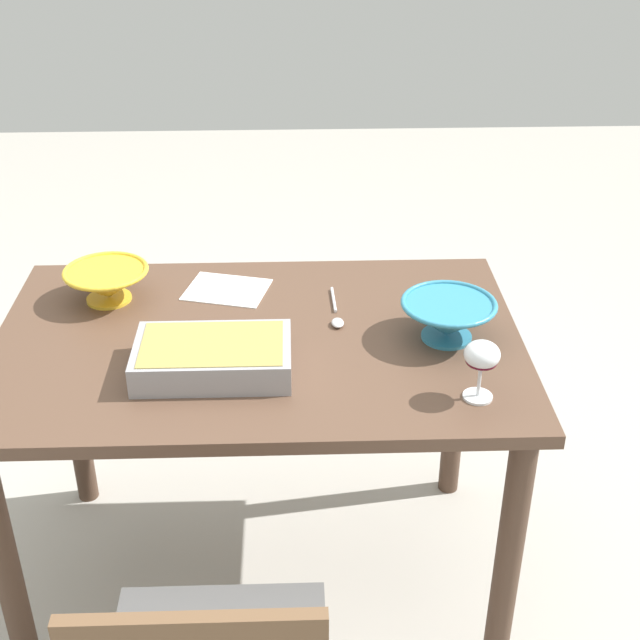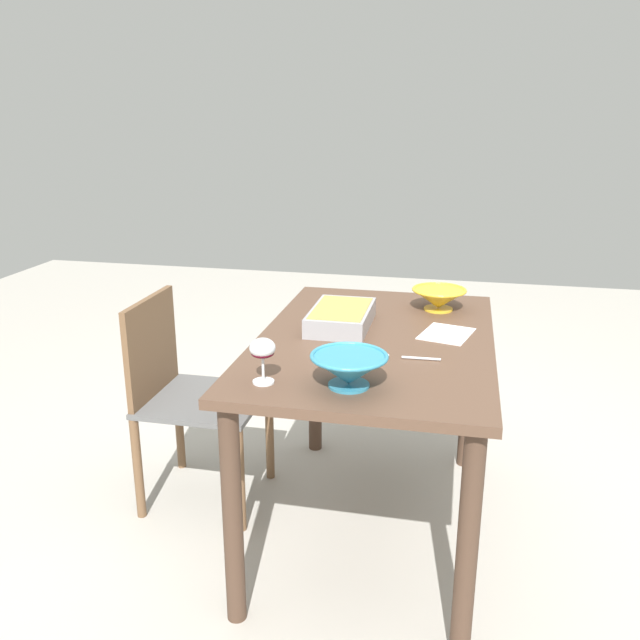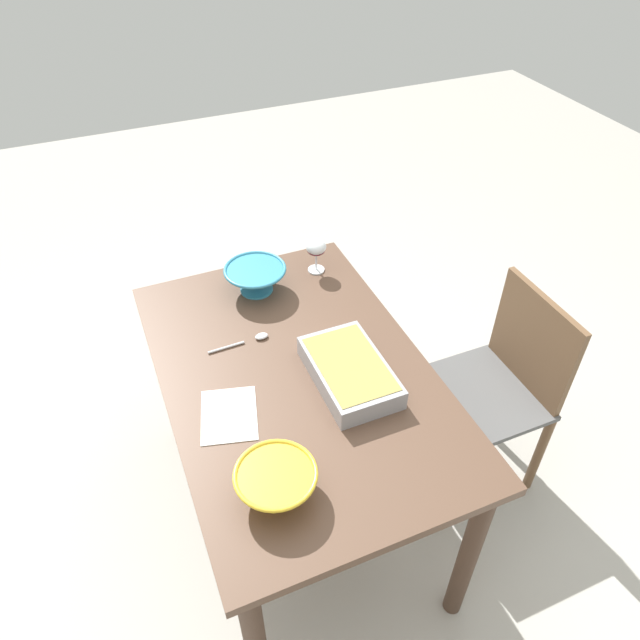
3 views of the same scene
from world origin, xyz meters
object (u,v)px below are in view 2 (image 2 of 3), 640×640
object	(u,v)px
wine_glass	(263,351)
napkin	(446,334)
casserole_dish	(341,316)
dining_table	(375,368)
small_bowl	(439,298)
mixing_bowl	(349,369)
serving_spoon	(394,356)
chair	(184,391)

from	to	relation	value
wine_glass	napkin	distance (m)	0.76
casserole_dish	dining_table	bearing A→B (deg)	-123.91
dining_table	small_bowl	size ratio (longest dim) A/B	5.83
dining_table	small_bowl	world-z (taller)	small_bowl
mixing_bowl	napkin	size ratio (longest dim) A/B	1.10
dining_table	wine_glass	bearing A→B (deg)	150.78
serving_spoon	napkin	world-z (taller)	serving_spoon
mixing_bowl	small_bowl	size ratio (longest dim) A/B	1.05
dining_table	mixing_bowl	distance (m)	0.48
small_bowl	napkin	xyz separation A→B (m)	(-0.30, -0.04, -0.05)
wine_glass	casserole_dish	xyz separation A→B (m)	(0.57, -0.12, -0.06)
mixing_bowl	chair	bearing A→B (deg)	55.37
wine_glass	small_bowl	size ratio (longest dim) A/B	0.64
dining_table	casserole_dish	distance (m)	0.23
chair	casserole_dish	xyz separation A→B (m)	(0.02, -0.63, 0.35)
chair	wine_glass	distance (m)	0.84
dining_table	chair	size ratio (longest dim) A/B	1.49
mixing_bowl	small_bowl	distance (m)	0.86
wine_glass	mixing_bowl	distance (m)	0.25
dining_table	napkin	distance (m)	0.28
dining_table	serving_spoon	size ratio (longest dim) A/B	6.03
wine_glass	napkin	world-z (taller)	wine_glass
wine_glass	dining_table	bearing A→B (deg)	-29.22
serving_spoon	dining_table	bearing A→B (deg)	24.17
small_bowl	napkin	distance (m)	0.30
small_bowl	napkin	size ratio (longest dim) A/B	1.05
casserole_dish	small_bowl	world-z (taller)	small_bowl
chair	small_bowl	size ratio (longest dim) A/B	3.92
chair	napkin	bearing A→B (deg)	-89.17
wine_glass	casserole_dish	distance (m)	0.58
dining_table	napkin	xyz separation A→B (m)	(0.09, -0.24, 0.12)
wine_glass	chair	bearing A→B (deg)	42.66
mixing_bowl	casserole_dish	bearing A→B (deg)	12.87
chair	casserole_dish	distance (m)	0.72
serving_spoon	napkin	distance (m)	0.32
small_bowl	dining_table	bearing A→B (deg)	152.56
casserole_dish	napkin	size ratio (longest dim) A/B	1.69
small_bowl	mixing_bowl	bearing A→B (deg)	165.39
chair	wine_glass	xyz separation A→B (m)	(-0.55, -0.50, 0.41)
dining_table	napkin	world-z (taller)	napkin
wine_glass	serving_spoon	xyz separation A→B (m)	(0.28, -0.35, -0.09)
casserole_dish	small_bowl	size ratio (longest dim) A/B	1.61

